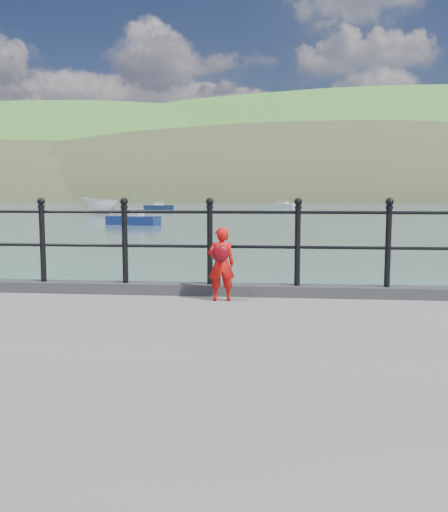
# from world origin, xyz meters

# --- Properties ---
(ground) EXTENTS (600.00, 600.00, 0.00)m
(ground) POSITION_xyz_m (0.00, 0.00, 0.00)
(ground) COLOR #2D4251
(ground) RESTS_ON ground
(kerb) EXTENTS (60.00, 0.30, 0.15)m
(kerb) POSITION_xyz_m (0.00, -0.15, 1.07)
(kerb) COLOR #28282B
(kerb) RESTS_ON quay
(railing) EXTENTS (18.11, 0.11, 1.20)m
(railing) POSITION_xyz_m (0.00, -0.15, 1.82)
(railing) COLOR black
(railing) RESTS_ON kerb
(far_shore) EXTENTS (830.00, 200.00, 156.00)m
(far_shore) POSITION_xyz_m (38.34, 239.41, -22.57)
(far_shore) COLOR #333A21
(far_shore) RESTS_ON ground
(child) EXTENTS (0.40, 0.34, 0.96)m
(child) POSITION_xyz_m (0.80, -0.56, 1.49)
(child) COLOR red
(child) RESTS_ON quay
(launch_white) EXTENTS (4.08, 5.76, 2.09)m
(launch_white) POSITION_xyz_m (-19.25, 54.48, 1.04)
(launch_white) COLOR silver
(launch_white) RESTS_ON ground
(sailboat_port) EXTENTS (4.47, 2.41, 6.44)m
(sailboat_port) POSITION_xyz_m (-9.85, 34.35, 0.34)
(sailboat_port) COLOR navy
(sailboat_port) RESTS_ON ground
(sailboat_deep) EXTENTS (5.90, 5.00, 8.90)m
(sailboat_deep) POSITION_xyz_m (2.35, 97.44, 0.34)
(sailboat_deep) COLOR silver
(sailboat_deep) RESTS_ON ground
(sailboat_left) EXTENTS (4.90, 2.91, 6.86)m
(sailboat_left) POSITION_xyz_m (-17.56, 78.06, 0.34)
(sailboat_left) COLOR black
(sailboat_left) RESTS_ON ground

